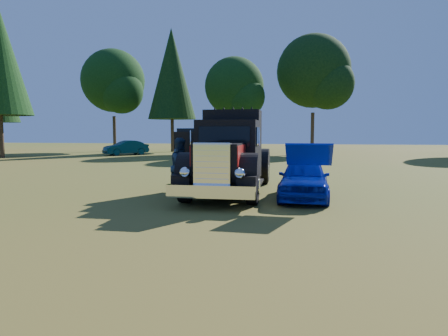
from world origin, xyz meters
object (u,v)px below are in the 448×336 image
(spectator_near, at_px, (178,170))
(spectator_far, at_px, (181,166))
(distant_teal_car, at_px, (126,148))
(diamond_t_truck, at_px, (229,158))
(hotrod_coupe, at_px, (304,178))

(spectator_near, bearing_deg, spectator_far, -128.90)
(spectator_near, distance_m, distant_teal_car, 24.30)
(spectator_far, bearing_deg, distant_teal_car, 56.03)
(spectator_far, bearing_deg, diamond_t_truck, -40.49)
(hotrod_coupe, xyz_separation_m, spectator_far, (-4.21, 0.12, 0.32))
(diamond_t_truck, relative_size, hotrod_coupe, 1.71)
(diamond_t_truck, distance_m, spectator_near, 2.00)
(diamond_t_truck, xyz_separation_m, spectator_far, (-1.59, -0.62, -0.28))
(hotrod_coupe, height_order, distant_teal_car, hotrod_coupe)
(spectator_near, distance_m, spectator_far, 0.90)
(diamond_t_truck, relative_size, spectator_far, 3.59)
(diamond_t_truck, bearing_deg, distant_teal_car, 121.67)
(diamond_t_truck, distance_m, spectator_far, 1.73)
(diamond_t_truck, height_order, spectator_near, diamond_t_truck)
(diamond_t_truck, xyz_separation_m, hotrod_coupe, (2.61, -0.74, -0.60))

